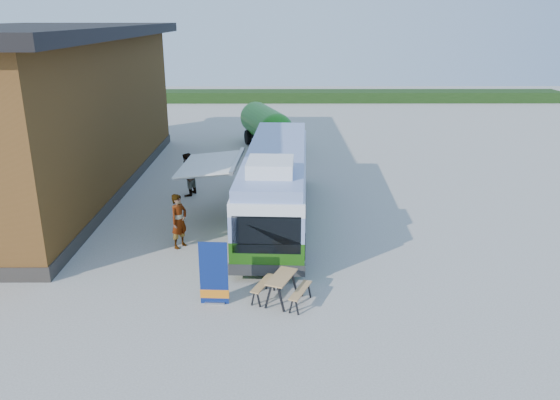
{
  "coord_description": "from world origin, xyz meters",
  "views": [
    {
      "loc": [
        0.65,
        -15.39,
        7.91
      ],
      "look_at": [
        0.74,
        3.85,
        1.4
      ],
      "focal_mm": 35.0,
      "sensor_mm": 36.0,
      "label": 1
    }
  ],
  "objects_px": {
    "banner": "(214,279)",
    "bus": "(276,182)",
    "slurry_tanker": "(266,125)",
    "person_b": "(187,175)",
    "picnic_table": "(282,283)",
    "person_a": "(179,221)"
  },
  "relations": [
    {
      "from": "banner",
      "to": "bus",
      "type": "bearing_deg",
      "value": 78.22
    },
    {
      "from": "slurry_tanker",
      "to": "person_b",
      "type": "bearing_deg",
      "value": -126.74
    },
    {
      "from": "bus",
      "to": "slurry_tanker",
      "type": "xyz_separation_m",
      "value": [
        -0.69,
        12.87,
        -0.17
      ]
    },
    {
      "from": "bus",
      "to": "person_b",
      "type": "relative_size",
      "value": 5.7
    },
    {
      "from": "bus",
      "to": "person_b",
      "type": "height_order",
      "value": "bus"
    },
    {
      "from": "bus",
      "to": "banner",
      "type": "relative_size",
      "value": 5.89
    },
    {
      "from": "picnic_table",
      "to": "person_b",
      "type": "xyz_separation_m",
      "value": [
        -4.27,
        9.97,
        0.39
      ]
    },
    {
      "from": "banner",
      "to": "person_a",
      "type": "relative_size",
      "value": 0.97
    },
    {
      "from": "bus",
      "to": "picnic_table",
      "type": "distance_m",
      "value": 6.7
    },
    {
      "from": "banner",
      "to": "person_a",
      "type": "distance_m",
      "value": 4.43
    },
    {
      "from": "banner",
      "to": "picnic_table",
      "type": "xyz_separation_m",
      "value": [
        1.94,
        0.1,
        -0.18
      ]
    },
    {
      "from": "banner",
      "to": "person_a",
      "type": "height_order",
      "value": "person_a"
    },
    {
      "from": "person_a",
      "to": "picnic_table",
      "type": "bearing_deg",
      "value": -104.98
    },
    {
      "from": "picnic_table",
      "to": "slurry_tanker",
      "type": "relative_size",
      "value": 0.27
    },
    {
      "from": "banner",
      "to": "slurry_tanker",
      "type": "distance_m",
      "value": 19.62
    },
    {
      "from": "banner",
      "to": "person_b",
      "type": "distance_m",
      "value": 10.34
    },
    {
      "from": "person_b",
      "to": "slurry_tanker",
      "type": "height_order",
      "value": "slurry_tanker"
    },
    {
      "from": "banner",
      "to": "person_b",
      "type": "xyz_separation_m",
      "value": [
        -2.33,
        10.07,
        0.21
      ]
    },
    {
      "from": "picnic_table",
      "to": "person_a",
      "type": "height_order",
      "value": "person_a"
    },
    {
      "from": "slurry_tanker",
      "to": "picnic_table",
      "type": "bearing_deg",
      "value": -104.49
    },
    {
      "from": "bus",
      "to": "person_b",
      "type": "bearing_deg",
      "value": 143.62
    },
    {
      "from": "banner",
      "to": "picnic_table",
      "type": "distance_m",
      "value": 1.95
    }
  ]
}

